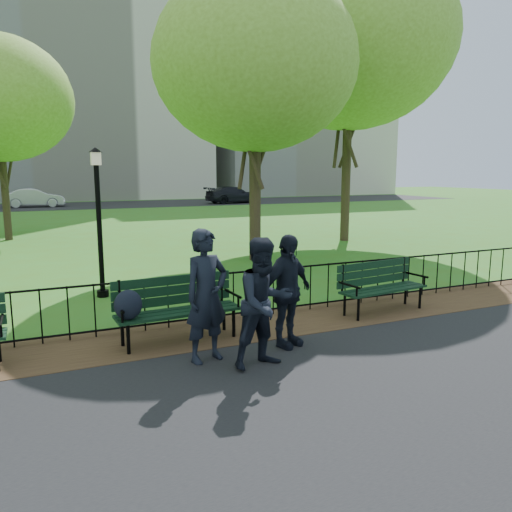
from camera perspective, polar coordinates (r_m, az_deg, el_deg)
name	(u,v)px	position (r m, az deg, el deg)	size (l,w,h in m)	color
ground	(246,363)	(7.19, -1.13, -12.18)	(120.00, 120.00, 0.00)	#3B6A1C
asphalt_path	(413,511)	(4.63, 17.47, -26.08)	(60.00, 9.20, 0.01)	black
dirt_strip	(211,332)	(8.50, -5.12, -8.60)	(60.00, 1.60, 0.01)	#342115
far_street	(70,206)	(41.31, -20.52, 5.40)	(70.00, 9.00, 0.01)	black
iron_fence	(202,297)	(8.82, -6.23, -4.65)	(24.06, 0.06, 1.00)	black
apartment_mid	(72,42)	(55.72, -20.26, 21.93)	(24.00, 15.00, 30.00)	beige
apartment_east	(290,90)	(61.94, 3.91, 18.36)	(20.00, 15.00, 24.00)	beige
park_bench_main	(159,303)	(7.86, -10.99, -5.26)	(2.01, 0.72, 1.11)	black
park_bench_right_a	(380,281)	(9.83, 13.98, -2.80)	(1.90, 0.79, 1.05)	black
lamppost	(99,217)	(11.00, -17.52, 4.26)	(0.28, 0.28, 3.16)	black
tree_near_e	(255,63)	(15.26, -0.12, 21.15)	(5.90, 5.90, 8.22)	#2D2116
tree_mid_e	(350,39)	(20.15, 10.72, 23.16)	(7.66, 7.66, 10.68)	#2D2116
person_left	(207,296)	(7.03, -5.67, -4.54)	(0.69, 0.45, 1.89)	black
person_mid	(264,303)	(6.80, 0.97, -5.39)	(0.87, 0.45, 1.79)	black
person_right	(287,291)	(7.60, 3.55, -4.02)	(1.02, 0.42, 1.74)	black
sedan_silver	(35,198)	(40.65, -23.97, 6.10)	(1.46, 4.18, 1.38)	#ABAEB3
sedan_dark	(233,195)	(41.88, -2.61, 7.01)	(1.93, 4.75, 1.38)	black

